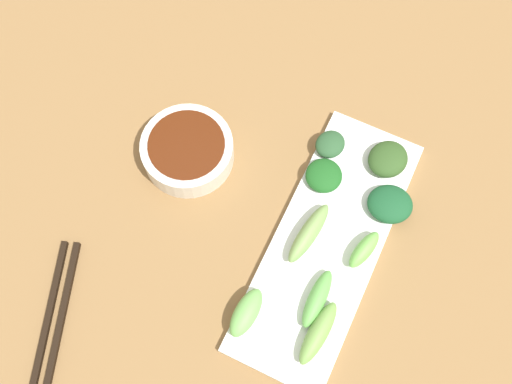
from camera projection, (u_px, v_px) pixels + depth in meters
name	position (u px, v px, depth m)	size (l,w,h in m)	color
tabletop	(291.00, 210.00, 0.86)	(2.10, 2.10, 0.02)	olive
sauce_bowl	(188.00, 150.00, 0.86)	(0.13, 0.13, 0.04)	silver
serving_plate	(327.00, 244.00, 0.83)	(0.14, 0.38, 0.01)	white
broccoli_stalk_0	(309.00, 233.00, 0.81)	(0.02, 0.10, 0.03)	#799F54
broccoli_leafy_1	(390.00, 204.00, 0.83)	(0.06, 0.06, 0.02)	#194F2A
broccoli_stalk_2	(246.00, 313.00, 0.77)	(0.03, 0.07, 0.03)	#6EB355
broccoli_stalk_3	(317.00, 299.00, 0.78)	(0.02, 0.08, 0.02)	#5EA64B
broccoli_stalk_4	(364.00, 250.00, 0.80)	(0.02, 0.06, 0.03)	#70BC4F
broccoli_leafy_5	(330.00, 144.00, 0.86)	(0.04, 0.05, 0.02)	#2A522E
broccoli_leafy_6	(388.00, 159.00, 0.85)	(0.05, 0.06, 0.02)	#2F4F21
broccoli_leafy_7	(324.00, 176.00, 0.85)	(0.05, 0.05, 0.02)	#1C591F
broccoli_stalk_8	(318.00, 333.00, 0.76)	(0.03, 0.09, 0.03)	#71A14A
chopsticks	(53.00, 327.00, 0.79)	(0.10, 0.22, 0.01)	black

